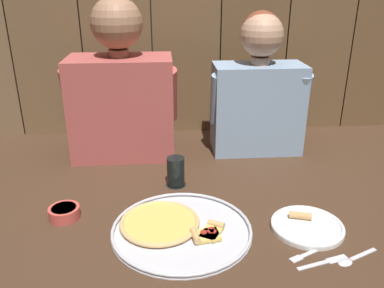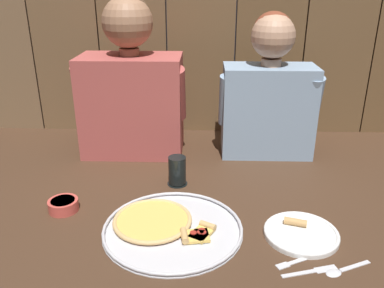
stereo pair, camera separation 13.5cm
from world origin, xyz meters
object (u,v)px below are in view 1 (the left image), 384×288
(drinking_glass, at_px, (176,172))
(dinner_plate, at_px, (307,226))
(pizza_tray, at_px, (175,227))
(diner_left, at_px, (121,87))
(dipping_bowl, at_px, (64,212))
(diner_right, at_px, (258,90))

(drinking_glass, bearing_deg, dinner_plate, -38.71)
(pizza_tray, height_order, diner_left, diner_left)
(pizza_tray, xyz_separation_m, dipping_bowl, (-0.35, 0.09, 0.01))
(dinner_plate, bearing_deg, dipping_bowl, 171.14)
(pizza_tray, height_order, diner_right, diner_right)
(pizza_tray, distance_m, diner_left, 0.68)
(pizza_tray, bearing_deg, diner_right, 57.62)
(dinner_plate, relative_size, dipping_bowl, 2.27)
(diner_left, relative_size, diner_right, 1.11)
(drinking_glass, distance_m, diner_right, 0.52)
(dinner_plate, height_order, diner_left, diner_left)
(pizza_tray, relative_size, drinking_glass, 3.90)
(dinner_plate, relative_size, diner_left, 0.34)
(diner_left, bearing_deg, dipping_bowl, -107.01)
(drinking_glass, distance_m, dipping_bowl, 0.41)
(pizza_tray, height_order, dipping_bowl, dipping_bowl)
(dinner_plate, height_order, diner_right, diner_right)
(drinking_glass, xyz_separation_m, diner_left, (-0.21, 0.30, 0.24))
(drinking_glass, bearing_deg, diner_right, 40.07)
(diner_left, bearing_deg, diner_right, -0.09)
(pizza_tray, height_order, drinking_glass, drinking_glass)
(diner_left, distance_m, diner_right, 0.57)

